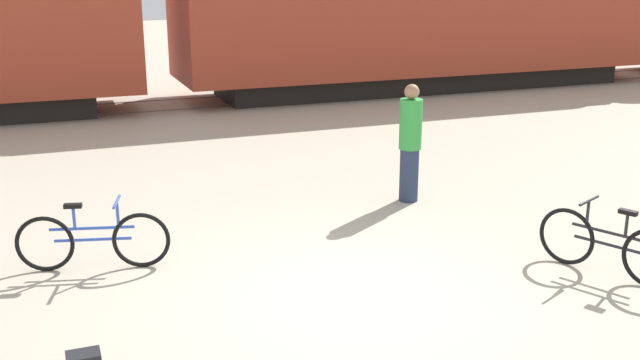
{
  "coord_description": "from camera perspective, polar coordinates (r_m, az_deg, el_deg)",
  "views": [
    {
      "loc": [
        -2.88,
        -6.78,
        3.48
      ],
      "look_at": [
        0.01,
        0.78,
        1.1
      ],
      "focal_mm": 42.0,
      "sensor_mm": 36.0,
      "label": 1
    }
  ],
  "objects": [
    {
      "name": "bicycle_black",
      "position": [
        9.15,
        21.1,
        -4.68
      ],
      "size": [
        0.76,
        1.56,
        0.86
      ],
      "color": "black",
      "rests_on": "ground_plane"
    },
    {
      "name": "rail_far",
      "position": [
        19.91,
        -12.37,
        5.95
      ],
      "size": [
        70.12,
        0.07,
        0.01
      ],
      "primitive_type": "cube",
      "color": "#4C4238",
      "rests_on": "ground_plane"
    },
    {
      "name": "ground_plane",
      "position": [
        8.15,
        1.91,
        -8.91
      ],
      "size": [
        80.0,
        80.0,
        0.0
      ],
      "primitive_type": "plane",
      "color": "#B2A893"
    },
    {
      "name": "rail_near",
      "position": [
        18.51,
        -11.67,
        5.22
      ],
      "size": [
        70.12,
        0.07,
        0.01
      ],
      "primitive_type": "cube",
      "color": "#4C4238",
      "rests_on": "ground_plane"
    },
    {
      "name": "bicycle_blue",
      "position": [
        9.11,
        -16.89,
        -4.42
      ],
      "size": [
        1.72,
        0.55,
        0.83
      ],
      "color": "black",
      "rests_on": "ground_plane"
    },
    {
      "name": "person_in_green",
      "position": [
        11.14,
        6.88,
        2.81
      ],
      "size": [
        0.33,
        0.33,
        1.77
      ],
      "rotation": [
        0.0,
        0.0,
        5.9
      ],
      "color": "#283351",
      "rests_on": "ground_plane"
    }
  ]
}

